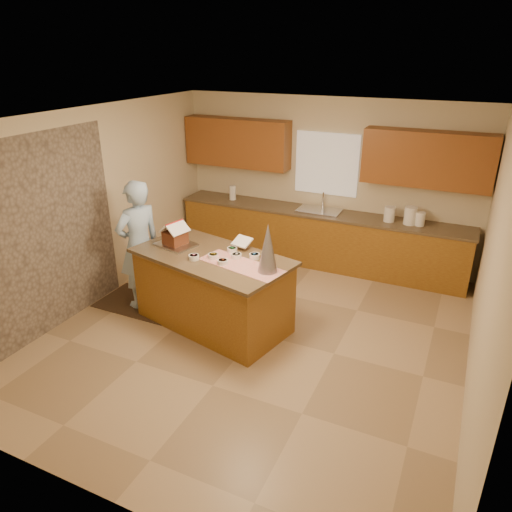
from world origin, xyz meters
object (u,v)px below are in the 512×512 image
at_px(island_base, 213,292).
at_px(tinsel_tree, 268,248).
at_px(gingerbread_house, 175,236).
at_px(boy, 139,245).

bearing_deg(island_base, tinsel_tree, 3.67).
distance_m(island_base, gingerbread_house, 0.89).
height_order(island_base, boy, boy).
bearing_deg(boy, gingerbread_house, 114.85).
height_order(boy, gingerbread_house, boy).
bearing_deg(island_base, boy, -168.73).
bearing_deg(gingerbread_house, tinsel_tree, -8.86).
distance_m(island_base, boy, 1.24).
bearing_deg(island_base, gingerbread_house, -174.81).
bearing_deg(boy, tinsel_tree, 105.35).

